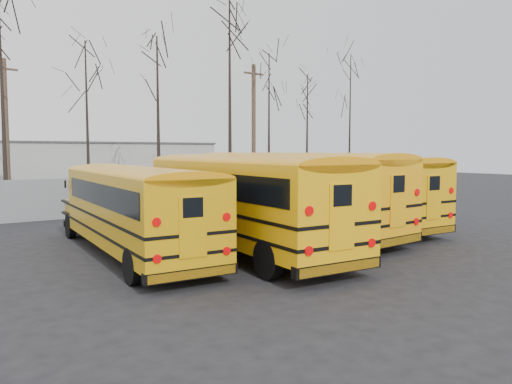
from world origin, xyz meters
TOP-DOWN VIEW (x-y plane):
  - ground at (0.00, 0.00)m, footprint 120.00×120.00m
  - fence at (0.00, 12.00)m, footprint 40.00×0.04m
  - distant_building at (2.00, 32.00)m, footprint 22.00×8.00m
  - bus_a at (-5.04, 1.64)m, footprint 3.03×10.50m
  - bus_b at (-1.82, 0.53)m, footprint 3.39×11.77m
  - bus_c at (1.46, 2.22)m, footprint 3.59×12.03m
  - bus_d at (4.81, 2.66)m, footprint 3.01×11.38m
  - utility_pole_left at (-6.22, 18.01)m, footprint 1.49×0.51m
  - utility_pole_right at (9.17, 15.75)m, footprint 1.66×0.29m
  - tree_3 at (-6.69, 15.69)m, footprint 0.26×0.26m
  - tree_4 at (-2.42, 15.53)m, footprint 0.26×0.26m
  - tree_5 at (2.60, 17.15)m, footprint 0.26×0.26m
  - tree_6 at (5.91, 13.63)m, footprint 0.26×0.26m
  - tree_7 at (9.57, 14.47)m, footprint 0.26×0.26m
  - tree_8 at (14.82, 16.62)m, footprint 0.26×0.26m
  - tree_9 at (18.30, 15.47)m, footprint 0.26×0.26m

SIDE VIEW (x-z plane):
  - ground at x=0.00m, z-range 0.00..0.00m
  - fence at x=0.00m, z-range 0.00..2.00m
  - bus_a at x=-5.04m, z-range 0.25..3.15m
  - bus_d at x=4.81m, z-range 0.27..3.43m
  - bus_b at x=-1.82m, z-range 0.28..3.53m
  - bus_c at x=1.46m, z-range 0.28..3.61m
  - distant_building at x=2.00m, z-range 0.00..4.00m
  - utility_pole_left at x=-6.22m, z-range 0.12..8.62m
  - tree_8 at x=14.82m, z-range 0.00..9.26m
  - tree_4 at x=-2.42m, z-range 0.00..9.51m
  - utility_pole_right at x=9.17m, z-range 0.13..9.46m
  - tree_7 at x=9.57m, z-range 0.00..9.94m
  - tree_5 at x=2.60m, z-range 0.00..10.69m
  - tree_9 at x=18.30m, z-range 0.00..10.90m
  - tree_3 at x=-6.69m, z-range 0.00..12.33m
  - tree_6 at x=5.91m, z-range 0.00..12.78m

